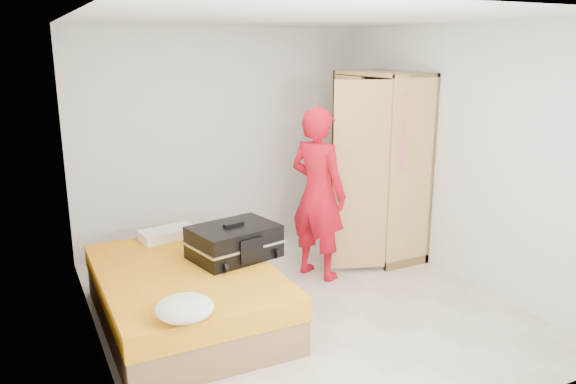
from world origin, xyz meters
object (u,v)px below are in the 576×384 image
round_cushion (185,308)px  wardrobe (378,170)px  bed (186,295)px  person (318,194)px  suitcase (234,242)px

round_cushion → wardrobe: bearing=30.2°
bed → person: person is taller
suitcase → wardrobe: bearing=5.9°
wardrobe → bed: bearing=-164.2°
wardrobe → person: 1.01m
suitcase → round_cushion: size_ratio=2.08×
person → suitcase: (-1.06, -0.34, -0.25)m
round_cushion → suitcase: bearing=52.2°
suitcase → person: bearing=5.8°
wardrobe → round_cushion: size_ratio=5.07×
wardrobe → suitcase: bearing=-162.2°
suitcase → round_cushion: suitcase is taller
bed → wardrobe: bearing=15.8°
wardrobe → person: wardrobe is taller
wardrobe → suitcase: size_ratio=2.44×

